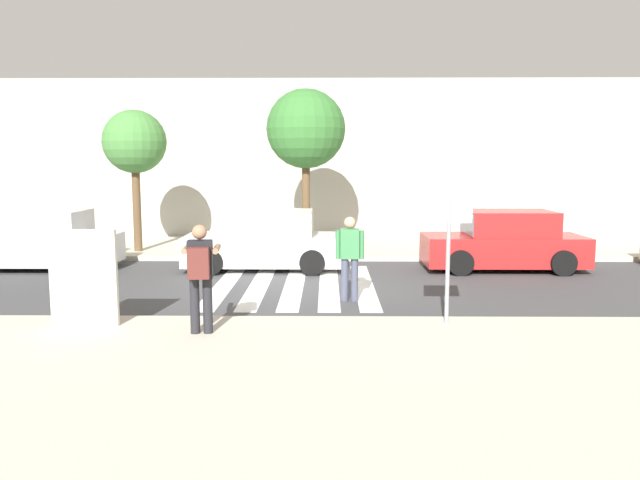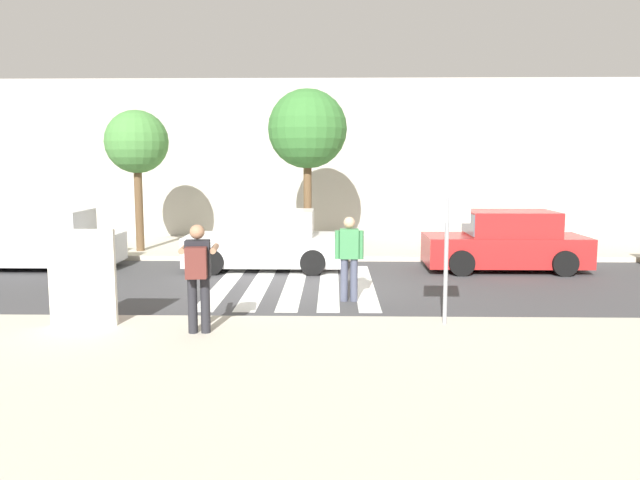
% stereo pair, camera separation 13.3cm
% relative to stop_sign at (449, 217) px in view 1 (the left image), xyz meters
% --- Properties ---
extents(ground_plane, '(120.00, 120.00, 0.00)m').
position_rel_stop_sign_xyz_m(ground_plane, '(-2.76, 3.63, -1.92)').
color(ground_plane, '#424244').
extents(sidewalk_near, '(60.00, 6.00, 0.14)m').
position_rel_stop_sign_xyz_m(sidewalk_near, '(-2.76, -2.57, -1.85)').
color(sidewalk_near, beige).
rests_on(sidewalk_near, ground).
extents(sidewalk_far, '(60.00, 4.80, 0.14)m').
position_rel_stop_sign_xyz_m(sidewalk_far, '(-2.76, 9.63, -1.85)').
color(sidewalk_far, beige).
rests_on(sidewalk_far, ground).
extents(building_facade_far, '(56.00, 4.00, 5.70)m').
position_rel_stop_sign_xyz_m(building_facade_far, '(-2.76, 14.03, 0.93)').
color(building_facade_far, '#ADA89E').
rests_on(building_facade_far, ground).
extents(crosswalk_stripe_0, '(0.44, 5.20, 0.01)m').
position_rel_stop_sign_xyz_m(crosswalk_stripe_0, '(-4.36, 3.83, -1.92)').
color(crosswalk_stripe_0, silver).
rests_on(crosswalk_stripe_0, ground).
extents(crosswalk_stripe_1, '(0.44, 5.20, 0.01)m').
position_rel_stop_sign_xyz_m(crosswalk_stripe_1, '(-3.56, 3.83, -1.92)').
color(crosswalk_stripe_1, silver).
rests_on(crosswalk_stripe_1, ground).
extents(crosswalk_stripe_2, '(0.44, 5.20, 0.01)m').
position_rel_stop_sign_xyz_m(crosswalk_stripe_2, '(-2.76, 3.83, -1.92)').
color(crosswalk_stripe_2, silver).
rests_on(crosswalk_stripe_2, ground).
extents(crosswalk_stripe_3, '(0.44, 5.20, 0.01)m').
position_rel_stop_sign_xyz_m(crosswalk_stripe_3, '(-1.96, 3.83, -1.92)').
color(crosswalk_stripe_3, silver).
rests_on(crosswalk_stripe_3, ground).
extents(crosswalk_stripe_4, '(0.44, 5.20, 0.01)m').
position_rel_stop_sign_xyz_m(crosswalk_stripe_4, '(-1.16, 3.83, -1.92)').
color(crosswalk_stripe_4, silver).
rests_on(crosswalk_stripe_4, ground).
extents(stop_sign, '(0.76, 0.08, 2.45)m').
position_rel_stop_sign_xyz_m(stop_sign, '(0.00, 0.00, 0.00)').
color(stop_sign, gray).
rests_on(stop_sign, sidewalk_near).
extents(photographer_with_backpack, '(0.63, 0.88, 1.72)m').
position_rel_stop_sign_xyz_m(photographer_with_backpack, '(-3.98, -0.68, -0.75)').
color(photographer_with_backpack, '#232328').
rests_on(photographer_with_backpack, sidewalk_near).
extents(pedestrian_crossing, '(0.58, 0.25, 1.72)m').
position_rel_stop_sign_xyz_m(pedestrian_crossing, '(-1.54, 2.23, -0.95)').
color(pedestrian_crossing, '#474C60').
rests_on(pedestrian_crossing, ground).
extents(parked_car_silver, '(4.10, 1.92, 1.55)m').
position_rel_stop_sign_xyz_m(parked_car_silver, '(-9.59, 5.93, -1.20)').
color(parked_car_silver, '#B7BABF').
rests_on(parked_car_silver, ground).
extents(parked_car_white, '(4.10, 1.92, 1.55)m').
position_rel_stop_sign_xyz_m(parked_car_white, '(-3.60, 5.93, -1.20)').
color(parked_car_white, white).
rests_on(parked_car_white, ground).
extents(parked_car_red, '(4.10, 1.92, 1.55)m').
position_rel_stop_sign_xyz_m(parked_car_red, '(2.63, 5.93, -1.20)').
color(parked_car_red, red).
rests_on(parked_car_red, ground).
extents(street_tree_west, '(1.86, 1.86, 4.18)m').
position_rel_stop_sign_xyz_m(street_tree_west, '(-7.68, 8.26, 1.43)').
color(street_tree_west, brown).
rests_on(street_tree_west, sidewalk_far).
extents(street_tree_center, '(2.32, 2.32, 4.78)m').
position_rel_stop_sign_xyz_m(street_tree_center, '(-2.63, 8.22, 1.81)').
color(street_tree_center, brown).
rests_on(street_tree_center, sidewalk_far).
extents(advertising_board, '(1.10, 0.11, 1.60)m').
position_rel_stop_sign_xyz_m(advertising_board, '(-5.99, -0.22, -0.98)').
color(advertising_board, beige).
rests_on(advertising_board, sidewalk_near).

